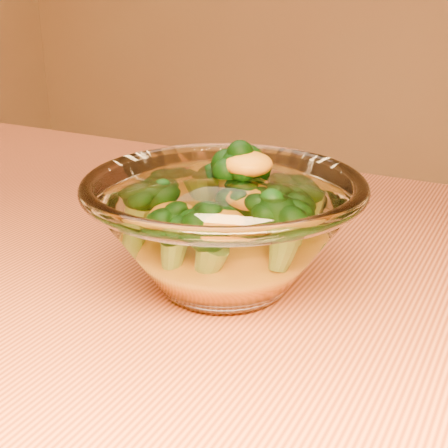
# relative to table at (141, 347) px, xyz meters

# --- Properties ---
(table) EXTENTS (1.20, 0.80, 0.75)m
(table) POSITION_rel_table_xyz_m (0.00, 0.00, 0.00)
(table) COLOR #D06F3E
(table) RESTS_ON ground
(glass_bowl) EXTENTS (0.24, 0.24, 0.11)m
(glass_bowl) POSITION_rel_table_xyz_m (0.10, -0.01, 0.16)
(glass_bowl) COLOR white
(glass_bowl) RESTS_ON table
(cheese_sauce) EXTENTS (0.14, 0.14, 0.04)m
(cheese_sauce) POSITION_rel_table_xyz_m (0.10, -0.01, 0.13)
(cheese_sauce) COLOR orange
(cheese_sauce) RESTS_ON glass_bowl
(broccoli_heap) EXTENTS (0.16, 0.14, 0.09)m
(broccoli_heap) POSITION_rel_table_xyz_m (0.10, 0.00, 0.17)
(broccoli_heap) COLOR black
(broccoli_heap) RESTS_ON cheese_sauce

